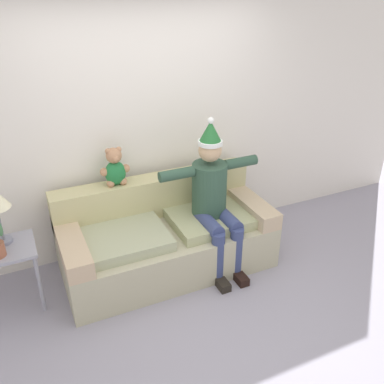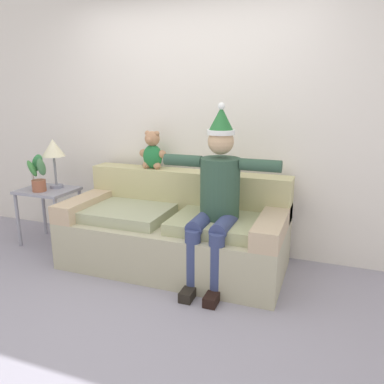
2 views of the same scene
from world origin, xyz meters
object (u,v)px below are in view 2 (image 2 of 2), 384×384
Objects in this scene: teddy_bear at (152,152)px; potted_plant at (38,174)px; table_lamp at (53,150)px; candle_tall at (32,172)px; side_table at (48,198)px; person_seated at (217,194)px; couch at (176,230)px.

potted_plant is (-1.13, -0.39, -0.24)m from teddy_bear.
table_lamp reaches higher than candle_tall.
table_lamp is 0.30m from potted_plant.
teddy_bear is at bearing 18.83° from potted_plant.
teddy_bear is at bearing 14.57° from side_table.
teddy_bear is 1.08m from table_lamp.
candle_tall reaches higher than side_table.
person_seated is 2.10m from candle_tall.
candle_tall is (-2.09, 0.15, 0.01)m from person_seated.
potted_plant is at bearing -28.32° from candle_tall.
teddy_bear is at bearing 150.53° from person_seated.
teddy_bear is 1.22m from potted_plant.
table_lamp is at bearing -169.43° from teddy_bear.
side_table is at bearing 79.29° from potted_plant.
person_seated reaches higher than side_table.
side_table is 2.15× the size of candle_tall.
table_lamp is 1.33× the size of potted_plant.
couch is 1.34× the size of person_seated.
table_lamp is (0.05, 0.09, 0.50)m from side_table.
couch is 1.50m from side_table.
table_lamp is at bearing 28.00° from candle_tall.
person_seated is 1.95m from potted_plant.
candle_tall is at bearing -172.87° from side_table.
person_seated reaches higher than candle_tall.
potted_plant reaches higher than couch.
couch is 0.84m from teddy_bear.
table_lamp is 0.33m from candle_tall.
side_table is (-1.11, -0.29, -0.52)m from teddy_bear.
side_table is 1.16× the size of table_lamp.
potted_plant is (-1.95, 0.08, 0.01)m from person_seated.
couch is at bearing 159.40° from person_seated.
potted_plant is (-0.07, -0.19, -0.23)m from table_lamp.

